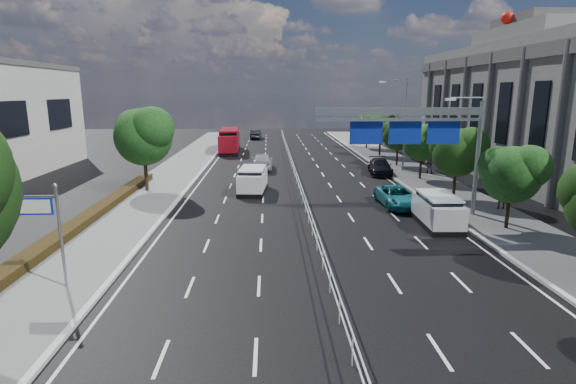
{
  "coord_description": "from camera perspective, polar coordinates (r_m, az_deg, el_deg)",
  "views": [
    {
      "loc": [
        -2.34,
        -17.08,
        7.75
      ],
      "look_at": [
        -1.32,
        6.79,
        2.4
      ],
      "focal_mm": 28.0,
      "sensor_mm": 36.0,
      "label": 1
    }
  ],
  "objects": [
    {
      "name": "kerb_far",
      "position": [
        21.9,
        29.4,
        -9.62
      ],
      "size": [
        0.25,
        140.0,
        0.15
      ],
      "primitive_type": "cube",
      "color": "silver",
      "rests_on": "ground"
    },
    {
      "name": "pedestrian_b",
      "position": [
        44.83,
        17.5,
        3.49
      ],
      "size": [
        1.17,
        1.1,
        1.9
      ],
      "primitive_type": "imported",
      "rotation": [
        0.0,
        0.0,
        2.58
      ],
      "color": "gray",
      "rests_on": "sidewalk_far"
    },
    {
      "name": "streetlight_far",
      "position": [
        45.03,
        14.31,
        9.0
      ],
      "size": [
        2.78,
        2.4,
        9.0
      ],
      "color": "gray",
      "rests_on": "ground"
    },
    {
      "name": "pedestrian_a",
      "position": [
        32.9,
        25.51,
        -0.32
      ],
      "size": [
        0.72,
        0.51,
        1.88
      ],
      "primitive_type": "imported",
      "rotation": [
        0.0,
        0.0,
        3.23
      ],
      "color": "gray",
      "rests_on": "sidewalk_far"
    },
    {
      "name": "far_tree_g",
      "position": [
        55.89,
        11.76,
        8.26
      ],
      "size": [
        3.96,
        3.69,
        5.45
      ],
      "color": "black",
      "rests_on": "ground"
    },
    {
      "name": "toilet_sign",
      "position": [
        19.73,
        -28.29,
        -3.02
      ],
      "size": [
        1.62,
        0.18,
        4.34
      ],
      "color": "gray",
      "rests_on": "ground"
    },
    {
      "name": "silver_minivan",
      "position": [
        27.84,
        18.46,
        -2.23
      ],
      "size": [
        2.12,
        4.62,
        1.89
      ],
      "rotation": [
        0.0,
        0.0,
        -0.04
      ],
      "color": "black",
      "rests_on": "ground"
    },
    {
      "name": "far_tree_e",
      "position": [
        41.57,
        16.75,
        6.3
      ],
      "size": [
        3.63,
        3.38,
        5.13
      ],
      "color": "black",
      "rests_on": "ground"
    },
    {
      "name": "sidewalk_near",
      "position": [
        20.85,
        -28.83,
        -10.64
      ],
      "size": [
        5.0,
        140.0,
        0.14
      ],
      "primitive_type": "cube",
      "color": "slate",
      "rests_on": "ground"
    },
    {
      "name": "civic_hall",
      "position": [
        47.0,
        31.66,
        8.97
      ],
      "size": [
        14.4,
        36.0,
        14.35
      ],
      "color": "slate",
      "rests_on": "ground"
    },
    {
      "name": "red_bus",
      "position": [
        59.83,
        -7.43,
        6.59
      ],
      "size": [
        2.76,
        10.15,
        3.01
      ],
      "rotation": [
        0.0,
        0.0,
        0.04
      ],
      "color": "black",
      "rests_on": "ground"
    },
    {
      "name": "ground",
      "position": [
        18.91,
        4.98,
        -11.63
      ],
      "size": [
        160.0,
        160.0,
        0.0
      ],
      "primitive_type": "plane",
      "color": "black",
      "rests_on": "ground"
    },
    {
      "name": "median_fence",
      "position": [
        40.31,
        0.92,
        2.29
      ],
      "size": [
        0.05,
        85.0,
        1.02
      ],
      "color": "silver",
      "rests_on": "ground"
    },
    {
      "name": "near_car_dark",
      "position": [
        76.12,
        -4.1,
        7.31
      ],
      "size": [
        1.85,
        4.6,
        1.49
      ],
      "primitive_type": "imported",
      "rotation": [
        0.0,
        0.0,
        3.08
      ],
      "color": "black",
      "rests_on": "ground"
    },
    {
      "name": "near_tree_back",
      "position": [
        36.48,
        -17.83,
        7.09
      ],
      "size": [
        4.84,
        4.51,
        6.69
      ],
      "color": "black",
      "rests_on": "ground"
    },
    {
      "name": "far_tree_c",
      "position": [
        27.97,
        26.67,
        2.38
      ],
      "size": [
        3.52,
        3.28,
        4.94
      ],
      "color": "black",
      "rests_on": "ground"
    },
    {
      "name": "parked_car_dark",
      "position": [
        44.02,
        11.59,
        3.18
      ],
      "size": [
        2.64,
        5.2,
        1.45
      ],
      "primitive_type": "imported",
      "rotation": [
        0.0,
        0.0,
        -0.13
      ],
      "color": "black",
      "rests_on": "ground"
    },
    {
      "name": "far_tree_d",
      "position": [
        34.6,
        20.78,
        5.06
      ],
      "size": [
        3.85,
        3.59,
        5.34
      ],
      "color": "black",
      "rests_on": "ground"
    },
    {
      "name": "kerb_near",
      "position": [
        19.88,
        -22.24,
        -11.1
      ],
      "size": [
        0.25,
        140.0,
        0.15
      ],
      "primitive_type": "cube",
      "color": "silver",
      "rests_on": "ground"
    },
    {
      "name": "far_tree_f",
      "position": [
        48.69,
        13.88,
        7.24
      ],
      "size": [
        3.52,
        3.28,
        5.02
      ],
      "color": "black",
      "rests_on": "ground"
    },
    {
      "name": "white_minivan",
      "position": [
        35.34,
        -4.5,
        1.52
      ],
      "size": [
        2.34,
        4.69,
        1.97
      ],
      "rotation": [
        0.0,
        0.0,
        -0.09
      ],
      "color": "black",
      "rests_on": "ground"
    },
    {
      "name": "far_tree_h",
      "position": [
        63.19,
        10.08,
        8.51
      ],
      "size": [
        3.41,
        3.18,
        4.91
      ],
      "color": "black",
      "rests_on": "ground"
    },
    {
      "name": "overhead_gantry",
      "position": [
        28.7,
        16.16,
        7.84
      ],
      "size": [
        10.24,
        0.38,
        7.45
      ],
      "color": "gray",
      "rests_on": "ground"
    },
    {
      "name": "parked_car_teal",
      "position": [
        31.87,
        13.72,
        -0.57
      ],
      "size": [
        2.4,
        4.95,
        1.36
      ],
      "primitive_type": "imported",
      "rotation": [
        0.0,
        0.0,
        0.03
      ],
      "color": "#1B7079",
      "rests_on": "ground"
    },
    {
      "name": "hedge_near",
      "position": [
        25.74,
        -27.66,
        -5.56
      ],
      "size": [
        1.0,
        36.0,
        0.44
      ],
      "primitive_type": "cube",
      "color": "black",
      "rests_on": "sidewalk_near"
    },
    {
      "name": "near_car_silver",
      "position": [
        45.86,
        -3.26,
        3.95
      ],
      "size": [
        2.16,
        5.06,
        1.7
      ],
      "primitive_type": "imported",
      "rotation": [
        0.0,
        0.0,
        3.11
      ],
      "color": "#9DA0A4",
      "rests_on": "ground"
    }
  ]
}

